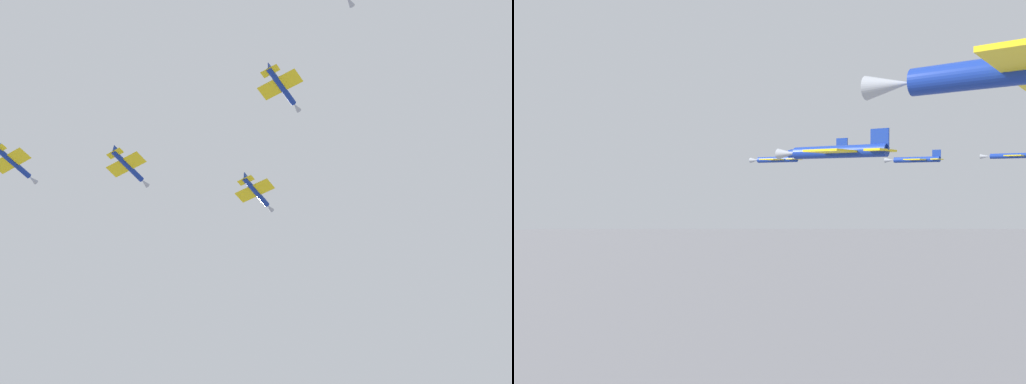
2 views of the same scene
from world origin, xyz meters
The scene contains 5 objects.
jet_lead centered at (-17.08, -4.91, 111.05)m, with size 8.89×11.85×2.45m.
jet_port_inner centered at (-30.88, -29.65, 110.98)m, with size 8.89×11.85×2.45m.
jet_starboard_inner centered at (6.14, -21.14, 111.12)m, with size 8.89×11.85×2.45m.
jet_port_outer centered at (-46.19, -47.77, 109.92)m, with size 8.89×11.85×2.45m.
jet_starboard_outer centered at (27.84, -30.75, 112.18)m, with size 8.89×11.85×2.45m.
Camera 2 is at (-79.00, -78.05, 107.63)m, focal length 33.98 mm.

